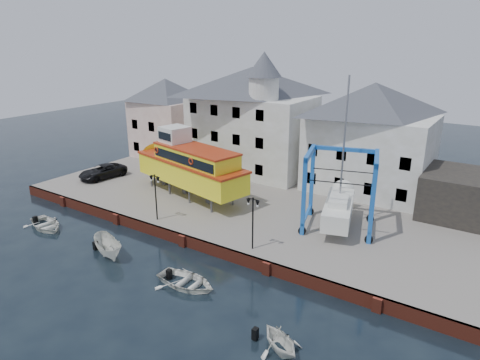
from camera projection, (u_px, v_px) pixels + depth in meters
The scene contains 16 objects.
ground at pixel (183, 246), 35.33m from camera, with size 140.00×140.00×0.00m, color black.
hardstanding at pixel (253, 200), 43.86m from camera, with size 44.00×22.00×1.00m, color slate.
quay_wall at pixel (184, 240), 35.25m from camera, with size 44.00×0.47×1.00m.
building_pink at pixel (167, 118), 57.03m from camera, with size 8.00×7.00×10.30m.
building_white_main at pixel (252, 118), 50.07m from camera, with size 14.00×8.30×14.00m.
building_white_right at pixel (370, 138), 43.52m from camera, with size 12.00×8.00×11.20m.
shed_dark at pixel (471, 197), 37.84m from camera, with size 8.00×7.00×4.00m, color black.
lamp_post_left at pixel (155, 186), 37.05m from camera, with size 1.12×0.32×4.20m.
lamp_post_right at pixel (253, 210), 31.80m from camera, with size 1.12×0.32×4.20m.
tour_boat at pixel (185, 164), 43.33m from camera, with size 16.06×7.04×6.81m.
travel_lift at pixel (340, 202), 36.37m from camera, with size 6.94×8.65×12.66m.
van at pixel (103, 171), 49.03m from camera, with size 2.52×5.46×1.52m, color black.
motorboat_a at pixel (109, 255), 33.86m from camera, with size 1.59×4.22×1.63m, color white.
motorboat_b at pixel (187, 286), 29.71m from camera, with size 3.20×4.48×0.93m, color white.
motorboat_c at pixel (280, 350), 23.59m from camera, with size 2.54×2.94×1.55m, color white.
motorboat_d at pixel (46, 228), 38.71m from camera, with size 3.08×4.31×0.89m, color white.
Camera 1 is at (21.48, -23.85, 16.43)m, focal length 32.00 mm.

